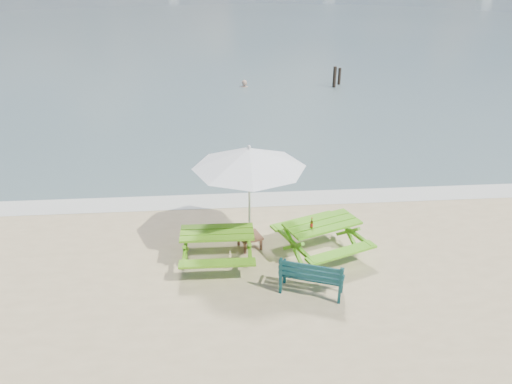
{
  "coord_description": "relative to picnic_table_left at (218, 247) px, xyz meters",
  "views": [
    {
      "loc": [
        -1.1,
        -7.74,
        6.1
      ],
      "look_at": [
        -0.23,
        3.0,
        1.0
      ],
      "focal_mm": 35.0,
      "sensor_mm": 36.0,
      "label": 1
    }
  ],
  "objects": [
    {
      "name": "patio_umbrella",
      "position": [
        0.74,
        0.52,
        1.86
      ],
      "size": [
        3.14,
        3.14,
        2.45
      ],
      "color": "silver",
      "rests_on": "ground"
    },
    {
      "name": "park_bench",
      "position": [
        1.84,
        -1.28,
        -0.12
      ],
      "size": [
        1.32,
        0.84,
        0.77
      ],
      "color": "#0D3739",
      "rests_on": "ground"
    },
    {
      "name": "swimmer",
      "position": [
        1.56,
        16.27,
        -0.8
      ],
      "size": [
        0.61,
        0.43,
        1.59
      ],
      "color": "tan",
      "rests_on": "ground"
    },
    {
      "name": "mooring_pilings",
      "position": [
        6.32,
        16.02,
        0.03
      ],
      "size": [
        0.56,
        0.76,
        1.25
      ],
      "color": "black",
      "rests_on": "ground"
    },
    {
      "name": "beer_bottle",
      "position": [
        2.04,
        -0.07,
        0.51
      ],
      "size": [
        0.06,
        0.06,
        0.25
      ],
      "color": "#935E15",
      "rests_on": "picnic_table_right"
    },
    {
      "name": "picnic_table_right",
      "position": [
        2.32,
        0.14,
        0.02
      ],
      "size": [
        2.21,
        2.32,
        0.79
      ],
      "color": "#54A619",
      "rests_on": "ground"
    },
    {
      "name": "side_table",
      "position": [
        0.74,
        0.52,
        -0.19
      ],
      "size": [
        0.63,
        0.63,
        0.32
      ],
      "color": "brown",
      "rests_on": "ground"
    },
    {
      "name": "foam_strip",
      "position": [
        1.18,
        2.99,
        -0.35
      ],
      "size": [
        22.0,
        0.9,
        0.01
      ],
      "primitive_type": "cube",
      "color": "silver",
      "rests_on": "ground"
    },
    {
      "name": "picnic_table_left",
      "position": [
        0.0,
        0.0,
        0.0
      ],
      "size": [
        1.6,
        1.78,
        0.75
      ],
      "color": "#579A17",
      "rests_on": "ground"
    }
  ]
}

